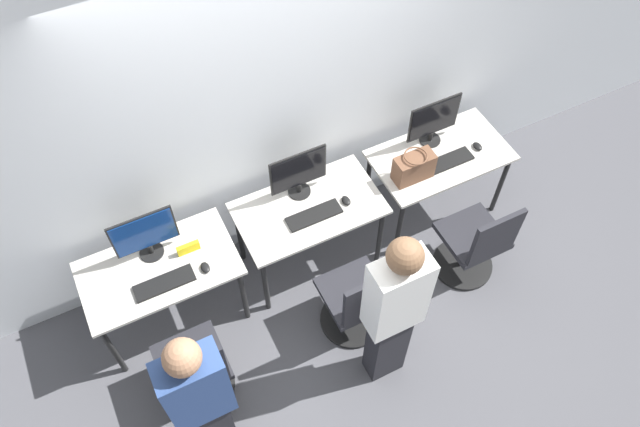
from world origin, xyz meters
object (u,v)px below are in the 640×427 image
object	(u,v)px
office_chair_left	(196,373)
office_chair_right	(475,245)
keyboard_left	(164,283)
office_chair_center	(357,303)
keyboard_center	(314,215)
monitor_center	(298,173)
monitor_right	(434,121)
keyboard_right	(448,161)
mouse_right	(478,146)
mouse_left	(205,268)
mouse_center	(346,201)
monitor_left	(145,235)
person_left	(201,399)
person_center	(394,310)
handbag	(414,167)

from	to	relation	value
office_chair_left	office_chair_right	distance (m)	2.24
keyboard_left	office_chair_center	world-z (taller)	office_chair_center
office_chair_left	keyboard_center	bearing A→B (deg)	26.55
monitor_center	office_chair_center	bearing A→B (deg)	-87.17
monitor_center	office_chair_right	distance (m)	1.46
monitor_right	keyboard_right	size ratio (longest dim) A/B	1.07
monitor_right	mouse_right	world-z (taller)	monitor_right
mouse_left	mouse_center	bearing A→B (deg)	3.82
mouse_center	office_chair_right	xyz separation A→B (m)	(0.81, -0.59, -0.35)
mouse_left	office_chair_right	size ratio (longest dim) A/B	0.10
monitor_left	monitor_right	size ratio (longest dim) A/B	1.00
office_chair_left	keyboard_right	world-z (taller)	office_chair_left
person_left	office_chair_right	distance (m)	2.34
keyboard_center	office_chair_center	xyz separation A→B (m)	(0.04, -0.61, -0.34)
monitor_center	office_chair_center	distance (m)	1.02
person_left	mouse_center	distance (m)	1.74
person_center	office_chair_right	bearing A→B (deg)	21.55
mouse_right	office_chair_right	xyz separation A→B (m)	(-0.35, -0.60, -0.35)
keyboard_left	handbag	size ratio (longest dim) A/B	1.36
mouse_right	handbag	bearing A→B (deg)	-177.81
mouse_left	mouse_center	size ratio (longest dim) A/B	1.00
office_chair_center	mouse_right	distance (m)	1.56
person_left	keyboard_center	xyz separation A→B (m)	(1.19, 0.95, -0.12)
keyboard_right	handbag	bearing A→B (deg)	-179.71
monitor_center	monitor_right	size ratio (longest dim) A/B	1.00
keyboard_left	monitor_center	xyz separation A→B (m)	(1.14, 0.30, 0.21)
mouse_left	monitor_right	xyz separation A→B (m)	(1.99, 0.32, 0.20)
keyboard_left	office_chair_left	world-z (taller)	office_chair_left
person_center	monitor_right	size ratio (longest dim) A/B	3.72
office_chair_center	mouse_center	bearing A→B (deg)	70.18
mouse_center	office_chair_right	world-z (taller)	office_chair_right
keyboard_left	person_center	distance (m)	1.53
handbag	monitor_center	bearing A→B (deg)	162.84
monitor_left	office_chair_right	distance (m)	2.41
keyboard_left	person_left	xyz separation A→B (m)	(-0.05, -0.90, 0.12)
keyboard_right	monitor_right	bearing A→B (deg)	90.00
keyboard_left	monitor_left	bearing A→B (deg)	90.00
keyboard_left	mouse_left	world-z (taller)	mouse_left
monitor_left	handbag	distance (m)	1.97
office_chair_left	handbag	bearing A→B (deg)	16.27
monitor_right	mouse_right	size ratio (longest dim) A/B	4.84
office_chair_center	person_center	bearing A→B (deg)	-85.41
office_chair_left	person_center	world-z (taller)	person_center
mouse_center	person_center	distance (m)	1.01
monitor_left	person_center	xyz separation A→B (m)	(1.21, -1.20, -0.04)
monitor_center	person_center	distance (m)	1.22
monitor_left	keyboard_left	bearing A→B (deg)	-90.00
mouse_center	handbag	distance (m)	0.56
keyboard_center	keyboard_right	world-z (taller)	same
monitor_left	person_left	size ratio (longest dim) A/B	0.28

